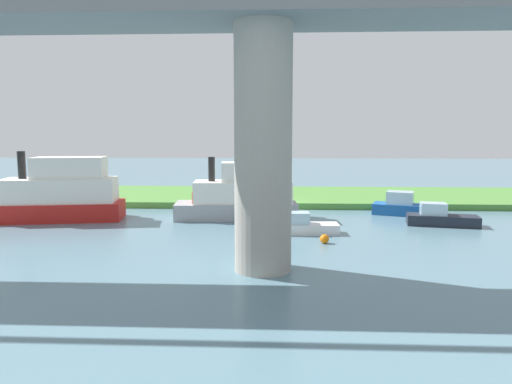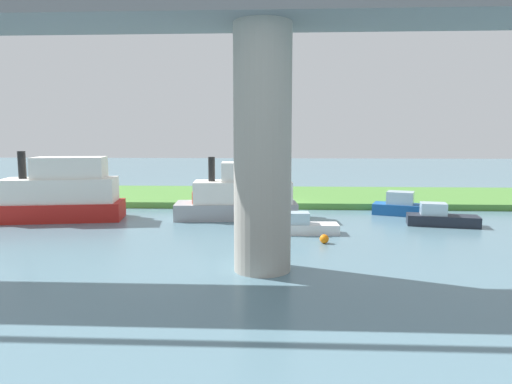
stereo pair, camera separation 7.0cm
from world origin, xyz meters
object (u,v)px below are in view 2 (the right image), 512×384
Objects in this scene: skiff_small at (440,217)px; marker_buoy at (324,239)px; riverboat_paddlewheel at (304,226)px; motorboat_red at (240,196)px; bridge_pylon at (262,150)px; houseboat_blue at (407,207)px; person_on_bank at (258,191)px; mooring_post at (209,194)px; pontoon_yellow at (57,195)px.

marker_buoy is at bearing 34.11° from skiff_small.
motorboat_red is at bearing -49.68° from riverboat_paddlewheel.
skiff_small is at bearing 171.32° from motorboat_red.
motorboat_red is at bearing -81.03° from bridge_pylon.
bridge_pylon is 18.24m from houseboat_blue.
riverboat_paddlewheel is 9.47m from skiff_small.
riverboat_paddlewheel is 7.84× the size of marker_buoy.
mooring_post is (4.14, 0.06, -0.23)m from person_on_bank.
houseboat_blue reaches higher than skiff_small.
pontoon_yellow is at bearing 5.82° from motorboat_red.
motorboat_red reaches higher than skiff_small.
mooring_post is 18.09m from skiff_small.
skiff_small is at bearing 178.36° from pontoon_yellow.
pontoon_yellow reaches higher than skiff_small.
skiff_small is 9.27× the size of marker_buoy.
mooring_post is 0.17× the size of houseboat_blue.
pontoon_yellow is at bearing 27.55° from person_on_bank.
marker_buoy is at bearing 107.49° from person_on_bank.
motorboat_red is at bearing 80.16° from person_on_bank.
pontoon_yellow is (9.43, 7.02, 0.79)m from mooring_post.
bridge_pylon is 7.84m from marker_buoy.
houseboat_blue is (-24.70, -3.13, -1.15)m from pontoon_yellow.
person_on_bank is 2.78× the size of marker_buoy.
bridge_pylon reaches higher than motorboat_red.
person_on_bank is 0.35× the size of riverboat_paddlewheel.
pontoon_yellow is (12.56, 1.28, 0.16)m from motorboat_red.
pontoon_yellow is 19.46× the size of marker_buoy.
person_on_bank is 11.23m from riverboat_paddlewheel.
skiff_small is (-9.01, -2.93, 0.07)m from riverboat_paddlewheel.
mooring_post is at bearing -25.39° from skiff_small.
motorboat_red is 0.89× the size of pontoon_yellow.
person_on_bank is (0.98, -18.39, -4.03)m from bridge_pylon.
riverboat_paddlewheel is (-4.19, 4.94, -1.15)m from motorboat_red.
bridge_pylon is 18.75m from pontoon_yellow.
skiff_small reaches higher than marker_buoy.
mooring_post is 15.61m from marker_buoy.
pontoon_yellow is 2.10× the size of skiff_small.
person_on_bank is 0.16× the size of motorboat_red.
bridge_pylon is at bearing 54.91° from houseboat_blue.
skiff_small is (-25.76, 0.74, -1.24)m from pontoon_yellow.
motorboat_red is 2.22× the size of riverboat_paddlewheel.
mooring_post is 11.78m from pontoon_yellow.
bridge_pylon is 1.91× the size of houseboat_blue.
skiff_small is at bearing -136.68° from bridge_pylon.
skiff_small is 0.84× the size of houseboat_blue.
bridge_pylon reaches higher than riverboat_paddlewheel.
bridge_pylon is at bearing 58.18° from marker_buoy.
mooring_post is at bearing 0.84° from person_on_bank.
skiff_small is at bearing 147.36° from person_on_bank.
houseboat_blue is at bearing -126.80° from marker_buoy.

